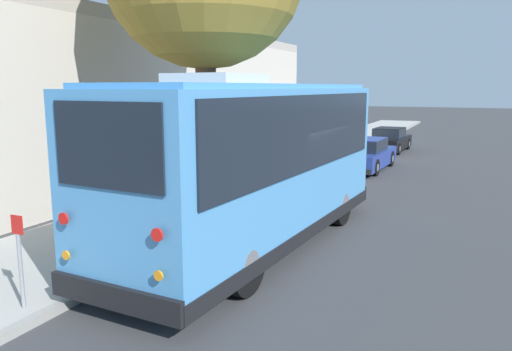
% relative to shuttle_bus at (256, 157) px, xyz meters
% --- Properties ---
extents(ground_plane, '(160.00, 160.00, 0.00)m').
position_rel_shuttle_bus_xyz_m(ground_plane, '(1.07, -0.14, -1.96)').
color(ground_plane, '#3D3D3F').
extents(sidewalk_slab, '(80.00, 3.62, 0.15)m').
position_rel_shuttle_bus_xyz_m(sidewalk_slab, '(1.07, 3.28, -1.89)').
color(sidewalk_slab, '#B2AFA8').
rests_on(sidewalk_slab, ground).
extents(curb_strip, '(80.00, 0.14, 0.15)m').
position_rel_shuttle_bus_xyz_m(curb_strip, '(1.07, 1.40, -1.89)').
color(curb_strip, '#9D9A94').
rests_on(curb_strip, ground).
extents(shuttle_bus, '(8.81, 2.92, 3.64)m').
position_rel_shuttle_bus_xyz_m(shuttle_bus, '(0.00, 0.00, 0.00)').
color(shuttle_bus, '#4C93D1').
rests_on(shuttle_bus, ground).
extents(parked_sedan_blue, '(4.54, 1.89, 1.31)m').
position_rel_shuttle_bus_xyz_m(parked_sedan_blue, '(11.18, 0.12, -1.35)').
color(parked_sedan_blue, navy).
rests_on(parked_sedan_blue, ground).
extents(parked_sedan_black, '(4.19, 1.81, 1.27)m').
position_rel_shuttle_bus_xyz_m(parked_sedan_black, '(17.73, 0.26, -1.38)').
color(parked_sedan_black, black).
rests_on(parked_sedan_black, ground).
extents(sign_post_near, '(0.06, 0.22, 1.43)m').
position_rel_shuttle_bus_xyz_m(sign_post_near, '(-4.56, 1.73, -1.07)').
color(sign_post_near, gray).
rests_on(sign_post_near, sidewalk_slab).
extents(sign_post_far, '(0.06, 0.22, 1.50)m').
position_rel_shuttle_bus_xyz_m(sign_post_far, '(-2.47, 1.73, -1.04)').
color(sign_post_far, gray).
rests_on(sign_post_far, sidewalk_slab).
extents(building_backdrop, '(21.54, 6.78, 5.74)m').
position_rel_shuttle_bus_xyz_m(building_backdrop, '(7.34, 9.12, 0.72)').
color(building_backdrop, beige).
rests_on(building_backdrop, ground).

